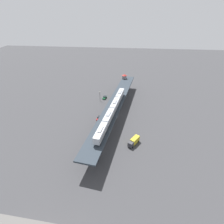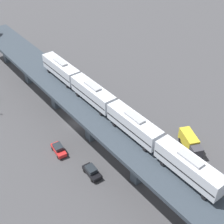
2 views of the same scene
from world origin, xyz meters
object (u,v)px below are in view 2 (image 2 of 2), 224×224
Objects in this scene: delivery_truck at (190,142)px; street_car_black at (92,171)px; subway_train at (112,108)px; street_car_red at (59,149)px.

street_car_black is at bearing -26.66° from delivery_truck.
subway_train reaches higher than street_car_black.
street_car_black and street_car_red have the same top height.
delivery_truck is at bearing 136.14° from street_car_red.
subway_train is 10.54× the size of street_car_red.
street_car_black is 9.37m from street_car_red.
delivery_truck reaches higher than street_car_red.
delivery_truck is at bearing 153.34° from street_car_black.
street_car_black is 0.99× the size of street_car_red.
subway_train is 15.02m from street_car_red.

